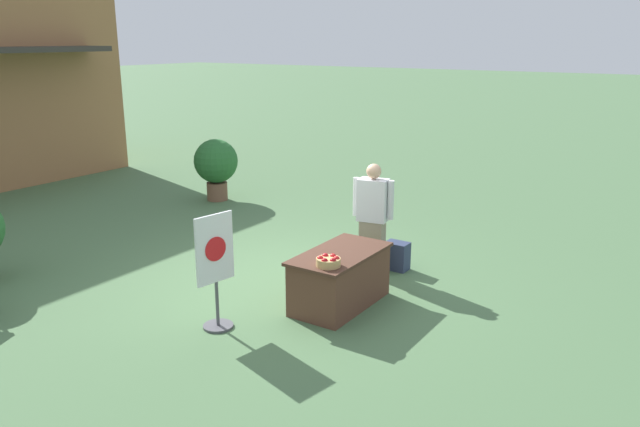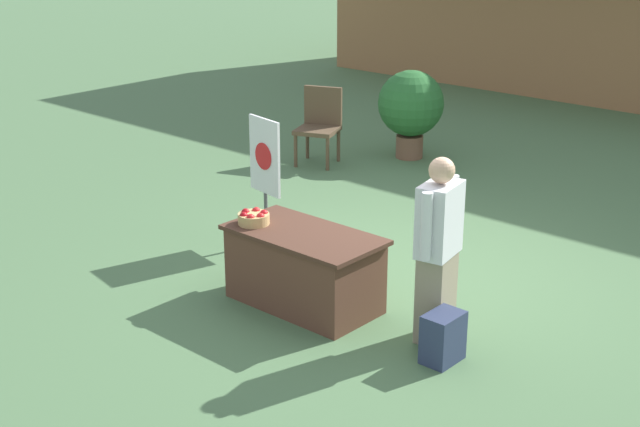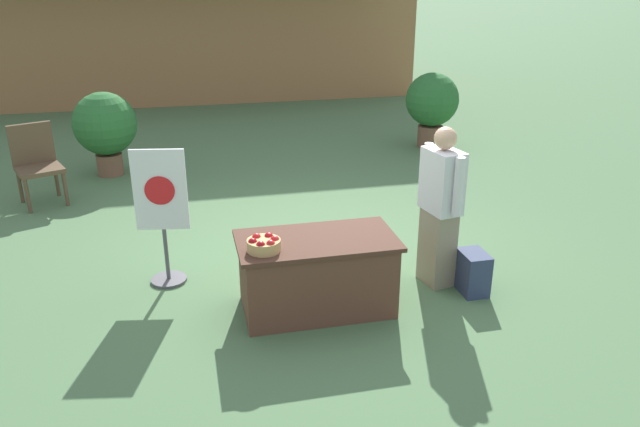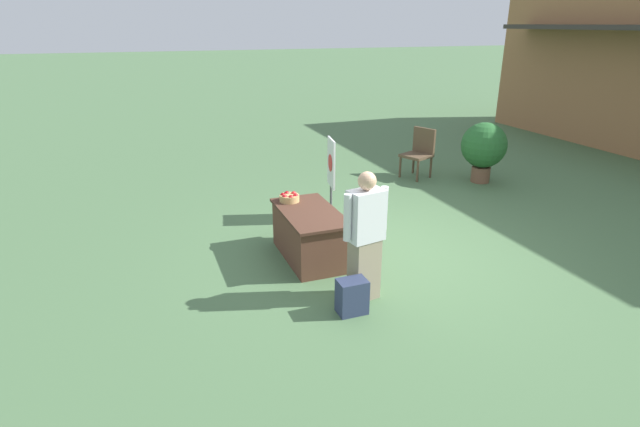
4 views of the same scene
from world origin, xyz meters
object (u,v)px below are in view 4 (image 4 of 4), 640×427
(poster_board, at_px, (331,177))
(patio_chair, at_px, (420,150))
(display_table, at_px, (310,235))
(person_visitor, at_px, (365,236))
(apple_basket, at_px, (289,197))
(backpack, at_px, (352,296))
(potted_plant_near_left, at_px, (484,147))

(poster_board, height_order, patio_chair, poster_board)
(display_table, bearing_deg, person_visitor, 10.65)
(display_table, relative_size, poster_board, 1.04)
(display_table, bearing_deg, apple_basket, -163.88)
(backpack, distance_m, potted_plant_near_left, 6.02)
(patio_chair, bearing_deg, backpack, 29.52)
(person_visitor, distance_m, poster_board, 2.71)
(patio_chair, bearing_deg, apple_basket, 11.92)
(person_visitor, bearing_deg, poster_board, -23.87)
(display_table, height_order, patio_chair, patio_chair)
(apple_basket, relative_size, person_visitor, 0.18)
(poster_board, xyz_separation_m, potted_plant_near_left, (-0.85, 3.77, 0.02))
(person_visitor, relative_size, poster_board, 1.16)
(poster_board, relative_size, potted_plant_near_left, 1.10)
(apple_basket, bearing_deg, poster_board, 130.47)
(poster_board, distance_m, patio_chair, 3.20)
(poster_board, bearing_deg, potted_plant_near_left, -157.08)
(poster_board, relative_size, patio_chair, 1.31)
(display_table, bearing_deg, patio_chair, 129.98)
(apple_basket, xyz_separation_m, poster_board, (-0.86, 1.00, -0.03))
(patio_chair, bearing_deg, person_visitor, 30.01)
(display_table, relative_size, backpack, 3.44)
(apple_basket, height_order, poster_board, poster_board)
(potted_plant_near_left, bearing_deg, apple_basket, -70.30)
(apple_basket, distance_m, potted_plant_near_left, 5.07)
(apple_basket, xyz_separation_m, backpack, (2.05, 0.11, -0.56))
(patio_chair, relative_size, potted_plant_near_left, 0.84)
(poster_board, xyz_separation_m, patio_chair, (-1.66, 2.73, -0.15))
(display_table, height_order, potted_plant_near_left, potted_plant_near_left)
(apple_basket, relative_size, poster_board, 0.21)
(apple_basket, bearing_deg, person_visitor, 12.21)
(display_table, height_order, poster_board, poster_board)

